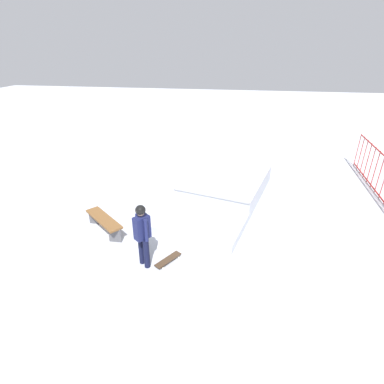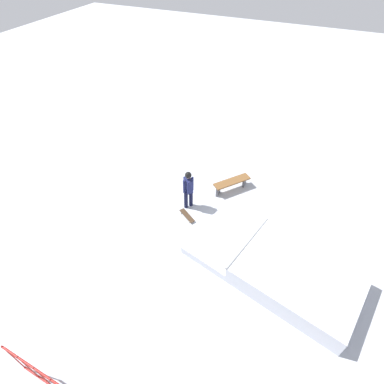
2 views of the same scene
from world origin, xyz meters
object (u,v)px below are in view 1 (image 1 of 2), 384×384
Objects in this scene: skate_ramp at (223,190)px; skateboard at (168,260)px; skater at (142,231)px; park_bench at (104,222)px.

skateboard is (3.85, -1.13, -0.24)m from skate_ramp.
skateboard is at bearing 146.78° from skater.
skater is at bearing 52.42° from park_bench.
skater reaches higher than skate_ramp.
skate_ramp is 3.94× the size of park_bench.
skater is 2.15m from park_bench.
skate_ramp is at bearing 130.04° from park_bench.
park_bench is at bearing -83.22° from skateboard.
park_bench is (-1.25, -1.63, -0.65)m from skater.
skate_ramp reaches higher than skateboard.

